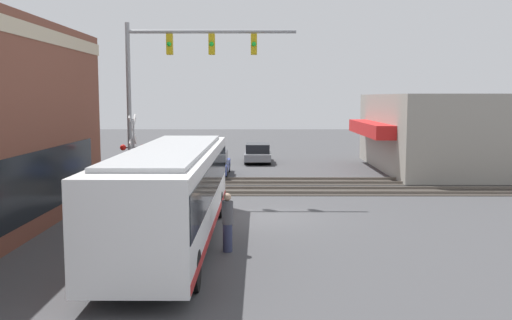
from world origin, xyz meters
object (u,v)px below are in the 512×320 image
Objects in this scene: city_bus at (172,191)px; pedestrian_at_crossing at (151,175)px; crossing_signal at (133,148)px; parked_car_blue at (213,164)px; parked_car_grey at (258,154)px; pedestrian_near_bus at (228,222)px.

pedestrian_at_crossing is (9.07, 2.42, -0.75)m from city_bus.
crossing_signal is 8.10m from parked_car_blue.
parked_car_grey is 14.19m from pedestrian_at_crossing.
crossing_signal is (8.38, 3.06, 0.60)m from city_bus.
city_bus is 2.76× the size of parked_car_grey.
parked_car_blue is at bearing -22.68° from crossing_signal.
city_bus is at bearing -159.96° from crossing_signal.
pedestrian_at_crossing is (-6.63, 2.42, 0.27)m from parked_car_blue.
parked_car_blue is at bearing -20.03° from pedestrian_at_crossing.
city_bus is 3.25× the size of crossing_signal.
pedestrian_near_bus is at bearing 177.93° from parked_car_grey.
crossing_signal is at bearing 157.93° from parked_car_grey.
crossing_signal reaches higher than parked_car_grey.
crossing_signal reaches higher than pedestrian_at_crossing.
pedestrian_near_bus reaches higher than parked_car_grey.
city_bus reaches higher than parked_car_grey.
crossing_signal is 10.53m from pedestrian_near_bus.
city_bus is 9.42m from pedestrian_at_crossing.
city_bus is at bearing 63.41° from pedestrian_near_bus.
pedestrian_at_crossing reaches higher than parked_car_blue.
city_bus reaches higher than pedestrian_near_bus.
pedestrian_at_crossing is at bearing -42.96° from crossing_signal.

